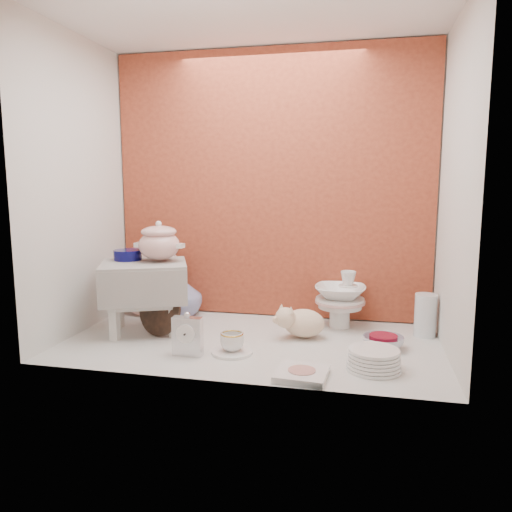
% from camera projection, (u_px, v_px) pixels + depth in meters
% --- Properties ---
extents(ground, '(1.80, 1.80, 0.00)m').
position_uv_depth(ground, '(251.00, 341.00, 2.40)').
color(ground, silver).
rests_on(ground, ground).
extents(niche_shell, '(1.86, 1.03, 1.53)m').
position_uv_depth(niche_shell, '(259.00, 149.00, 2.44)').
color(niche_shell, '#AD492B').
rests_on(niche_shell, ground).
extents(step_stool, '(0.53, 0.50, 0.36)m').
position_uv_depth(step_stool, '(145.00, 297.00, 2.53)').
color(step_stool, silver).
rests_on(step_stool, ground).
extents(soup_tureen, '(0.31, 0.31, 0.21)m').
position_uv_depth(soup_tureen, '(159.00, 241.00, 2.52)').
color(soup_tureen, white).
rests_on(soup_tureen, step_stool).
extents(cobalt_bowl, '(0.15, 0.15, 0.05)m').
position_uv_depth(cobalt_bowl, '(128.00, 255.00, 2.58)').
color(cobalt_bowl, '#0A0A4C').
rests_on(cobalt_bowl, step_stool).
extents(floral_platter, '(0.43, 0.11, 0.42)m').
position_uv_depth(floral_platter, '(150.00, 280.00, 2.84)').
color(floral_platter, white).
rests_on(floral_platter, ground).
extents(blue_white_vase, '(0.25, 0.25, 0.25)m').
position_uv_depth(blue_white_vase, '(181.00, 295.00, 2.84)').
color(blue_white_vase, silver).
rests_on(blue_white_vase, ground).
extents(lacquer_tray, '(0.28, 0.17, 0.27)m').
position_uv_depth(lacquer_tray, '(159.00, 309.00, 2.48)').
color(lacquer_tray, black).
rests_on(lacquer_tray, ground).
extents(mantel_clock, '(0.13, 0.05, 0.20)m').
position_uv_depth(mantel_clock, '(188.00, 334.00, 2.20)').
color(mantel_clock, silver).
rests_on(mantel_clock, ground).
extents(plush_pig, '(0.28, 0.21, 0.16)m').
position_uv_depth(plush_pig, '(304.00, 323.00, 2.45)').
color(plush_pig, beige).
rests_on(plush_pig, ground).
extents(teacup_saucer, '(0.22, 0.22, 0.01)m').
position_uv_depth(teacup_saucer, '(232.00, 352.00, 2.23)').
color(teacup_saucer, white).
rests_on(teacup_saucer, ground).
extents(gold_rim_teacup, '(0.13, 0.13, 0.09)m').
position_uv_depth(gold_rim_teacup, '(232.00, 341.00, 2.23)').
color(gold_rim_teacup, white).
rests_on(gold_rim_teacup, teacup_saucer).
extents(lattice_dish, '(0.21, 0.21, 0.03)m').
position_uv_depth(lattice_dish, '(302.00, 374.00, 1.96)').
color(lattice_dish, white).
rests_on(lattice_dish, ground).
extents(dinner_plate_stack, '(0.28, 0.28, 0.09)m').
position_uv_depth(dinner_plate_stack, '(374.00, 359.00, 2.04)').
color(dinner_plate_stack, white).
rests_on(dinner_plate_stack, ground).
extents(crystal_bowl, '(0.20, 0.20, 0.06)m').
position_uv_depth(crystal_bowl, '(383.00, 342.00, 2.30)').
color(crystal_bowl, silver).
rests_on(crystal_bowl, ground).
extents(clear_glass_vase, '(0.12, 0.12, 0.22)m').
position_uv_depth(clear_glass_vase, '(425.00, 315.00, 2.47)').
color(clear_glass_vase, silver).
rests_on(clear_glass_vase, ground).
extents(porcelain_tower, '(0.35, 0.35, 0.31)m').
position_uv_depth(porcelain_tower, '(340.00, 299.00, 2.62)').
color(porcelain_tower, white).
rests_on(porcelain_tower, ground).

